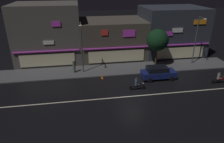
{
  "coord_description": "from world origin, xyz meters",
  "views": [
    {
      "loc": [
        -5.35,
        -18.76,
        11.57
      ],
      "look_at": [
        -1.66,
        3.72,
        1.45
      ],
      "focal_mm": 33.0,
      "sensor_mm": 36.0,
      "label": 1
    }
  ],
  "objects": [
    {
      "name": "streetlamp_west",
      "position": [
        -5.06,
        6.97,
        4.14
      ],
      "size": [
        0.44,
        1.64,
        6.73
      ],
      "color": "#47494C",
      "rests_on": "sidewalk_far"
    },
    {
      "name": "motorcycle_following",
      "position": [
        0.83,
        1.34,
        0.63
      ],
      "size": [
        1.9,
        0.6,
        1.52
      ],
      "rotation": [
        0.0,
        0.0,
        -0.05
      ],
      "color": "black",
      "rests_on": "ground"
    },
    {
      "name": "storefront_center_block",
      "position": [
        9.9,
        13.26,
        3.84
      ],
      "size": [
        9.78,
        7.73,
        7.7
      ],
      "color": "#2D333D",
      "rests_on": "ground"
    },
    {
      "name": "pedestrian_on_sidewalk",
      "position": [
        -6.25,
        7.22,
        0.97
      ],
      "size": [
        0.38,
        0.38,
        1.8
      ],
      "rotation": [
        0.0,
        0.0,
        0.96
      ],
      "color": "#4C664C",
      "rests_on": "sidewalk_far"
    },
    {
      "name": "street_tree",
      "position": [
        5.49,
        7.91,
        3.91
      ],
      "size": [
        3.09,
        3.09,
        5.33
      ],
      "color": "#473323",
      "rests_on": "sidewalk_far"
    },
    {
      "name": "traffic_cone",
      "position": [
        -2.71,
        4.95,
        0.28
      ],
      "size": [
        0.36,
        0.36,
        0.55
      ],
      "primitive_type": "cone",
      "color": "orange",
      "rests_on": "ground"
    },
    {
      "name": "motorcycle_lead",
      "position": [
        11.13,
        1.32,
        0.63
      ],
      "size": [
        1.9,
        0.6,
        1.52
      ],
      "rotation": [
        0.0,
        0.0,
        0.06
      ],
      "color": "black",
      "rests_on": "ground"
    },
    {
      "name": "lane_divider_stripe",
      "position": [
        0.0,
        0.0,
        0.01
      ],
      "size": [
        31.35,
        0.16,
        0.01
      ],
      "primitive_type": "cube",
      "color": "beige",
      "rests_on": "ground"
    },
    {
      "name": "parked_car_near_kerb",
      "position": [
        4.27,
        3.75,
        0.87
      ],
      "size": [
        4.3,
        1.98,
        1.67
      ],
      "color": "navy",
      "rests_on": "ground"
    },
    {
      "name": "streetlamp_mid",
      "position": [
        11.2,
        7.53,
        4.24
      ],
      "size": [
        0.44,
        1.64,
        6.93
      ],
      "color": "#47494C",
      "rests_on": "sidewalk_far"
    },
    {
      "name": "ground_plane",
      "position": [
        0.0,
        0.0,
        0.0
      ],
      "size": [
        140.0,
        140.0,
        0.0
      ],
      "primitive_type": "plane",
      "color": "black"
    },
    {
      "name": "storefront_left_block",
      "position": [
        0.0,
        13.41,
        2.96
      ],
      "size": [
        10.41,
        8.04,
        5.93
      ],
      "color": "#4C443A",
      "rests_on": "ground"
    },
    {
      "name": "sidewalk_far",
      "position": [
        0.0,
        7.45,
        0.07
      ],
      "size": [
        33.0,
        4.05,
        0.14
      ],
      "primitive_type": "cube",
      "color": "#4C4C4F",
      "rests_on": "ground"
    },
    {
      "name": "storefront_right_block",
      "position": [
        -9.9,
        13.33,
        4.28
      ],
      "size": [
        9.41,
        7.87,
        8.58
      ],
      "color": "#56514C",
      "rests_on": "ground"
    }
  ]
}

